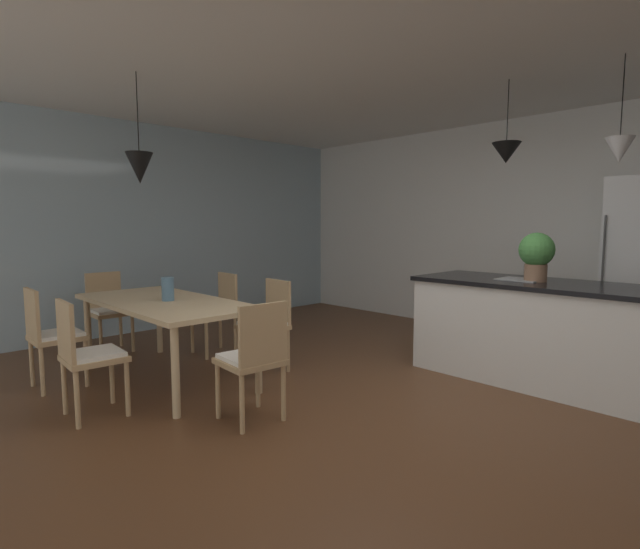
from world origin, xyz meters
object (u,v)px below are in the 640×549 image
(chair_kitchen_end, at_px, (254,357))
(potted_plant_on_island, at_px, (536,254))
(dining_table, at_px, (165,307))
(chair_far_right, at_px, (267,322))
(chair_near_left, at_px, (51,334))
(chair_window_end, at_px, (109,309))
(chair_far_left, at_px, (217,310))
(vase_on_dining_table, at_px, (168,289))
(chair_near_right, at_px, (87,353))
(kitchen_island, at_px, (549,332))

(chair_kitchen_end, distance_m, potted_plant_on_island, 2.64)
(dining_table, relative_size, chair_far_right, 2.25)
(chair_near_left, relative_size, chair_window_end, 1.00)
(chair_far_left, distance_m, vase_on_dining_table, 1.01)
(dining_table, bearing_deg, chair_far_left, 118.01)
(chair_kitchen_end, relative_size, chair_far_right, 1.00)
(chair_kitchen_end, bearing_deg, chair_near_right, -138.11)
(chair_far_left, relative_size, vase_on_dining_table, 4.09)
(chair_far_right, distance_m, chair_window_end, 1.97)
(dining_table, distance_m, chair_far_right, 0.95)
(chair_far_right, distance_m, vase_on_dining_table, 0.97)
(chair_near_left, relative_size, kitchen_island, 0.37)
(kitchen_island, distance_m, potted_plant_on_island, 0.70)
(potted_plant_on_island, bearing_deg, vase_on_dining_table, -134.38)
(chair_near_left, bearing_deg, chair_window_end, 137.85)
(chair_near_left, distance_m, kitchen_island, 4.32)
(chair_window_end, height_order, chair_far_left, same)
(chair_kitchen_end, xyz_separation_m, kitchen_island, (1.13, 2.36, -0.01))
(chair_kitchen_end, distance_m, kitchen_island, 2.61)
(dining_table, relative_size, chair_far_left, 2.25)
(chair_near_right, xyz_separation_m, chair_far_left, (-0.88, 1.64, 0.00))
(chair_near_right, relative_size, kitchen_island, 0.37)
(dining_table, height_order, vase_on_dining_table, vase_on_dining_table)
(potted_plant_on_island, bearing_deg, chair_near_right, -120.96)
(chair_near_right, bearing_deg, chair_near_left, -180.00)
(chair_kitchen_end, height_order, chair_far_left, same)
(chair_far_right, bearing_deg, chair_kitchen_end, -42.34)
(chair_near_left, xyz_separation_m, potted_plant_on_island, (2.78, 3.17, 0.67))
(dining_table, height_order, chair_far_left, chair_far_left)
(chair_far_left, distance_m, potted_plant_on_island, 3.24)
(kitchen_island, bearing_deg, chair_far_right, -143.10)
(dining_table, bearing_deg, chair_far_right, 61.61)
(chair_kitchen_end, bearing_deg, chair_window_end, 179.91)
(dining_table, distance_m, potted_plant_on_island, 3.36)
(chair_far_right, bearing_deg, dining_table, -118.39)
(chair_far_right, relative_size, chair_window_end, 1.00)
(chair_kitchen_end, bearing_deg, chair_far_left, 155.21)
(chair_near_left, height_order, vase_on_dining_table, vase_on_dining_table)
(chair_far_left, bearing_deg, kitchen_island, 27.67)
(dining_table, xyz_separation_m, chair_window_end, (-1.35, 0.00, -0.19))
(dining_table, xyz_separation_m, potted_plant_on_island, (2.34, 2.35, 0.49))
(vase_on_dining_table, bearing_deg, chair_far_left, 121.12)
(chair_far_left, bearing_deg, chair_near_left, -90.16)
(chair_kitchen_end, bearing_deg, vase_on_dining_table, 179.31)
(dining_table, xyz_separation_m, chair_kitchen_end, (1.35, -0.00, -0.19))
(chair_window_end, relative_size, chair_far_left, 1.00)
(chair_kitchen_end, distance_m, vase_on_dining_table, 1.35)
(dining_table, distance_m, kitchen_island, 3.43)
(dining_table, bearing_deg, chair_kitchen_end, -0.16)
(potted_plant_on_island, bearing_deg, kitchen_island, 0.00)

